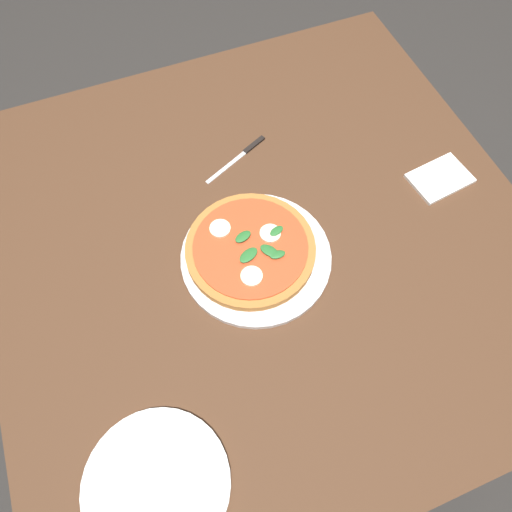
# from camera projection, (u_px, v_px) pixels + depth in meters

# --- Properties ---
(ground_plane) EXTENTS (6.00, 6.00, 0.00)m
(ground_plane) POSITION_uv_depth(u_px,v_px,m) (261.00, 348.00, 1.67)
(ground_plane) COLOR #2D2B28
(dining_table) EXTENTS (1.12, 1.12, 0.76)m
(dining_table) POSITION_uv_depth(u_px,v_px,m) (263.00, 260.00, 1.09)
(dining_table) COLOR #4C301E
(dining_table) RESTS_ON ground_plane
(serving_tray) EXTENTS (0.30, 0.30, 0.01)m
(serving_tray) POSITION_uv_depth(u_px,v_px,m) (256.00, 257.00, 0.97)
(serving_tray) COLOR silver
(serving_tray) RESTS_ON dining_table
(pizza) EXTENTS (0.26, 0.26, 0.03)m
(pizza) POSITION_uv_depth(u_px,v_px,m) (250.00, 249.00, 0.96)
(pizza) COLOR #B27033
(pizza) RESTS_ON serving_tray
(plate_white) EXTENTS (0.24, 0.24, 0.01)m
(plate_white) POSITION_uv_depth(u_px,v_px,m) (156.00, 485.00, 0.77)
(plate_white) COLOR white
(plate_white) RESTS_ON dining_table
(napkin) EXTENTS (0.14, 0.11, 0.01)m
(napkin) POSITION_uv_depth(u_px,v_px,m) (440.00, 178.00, 1.06)
(napkin) COLOR white
(napkin) RESTS_ON dining_table
(knife) EXTENTS (0.17, 0.08, 0.01)m
(knife) POSITION_uv_depth(u_px,v_px,m) (243.00, 154.00, 1.10)
(knife) COLOR black
(knife) RESTS_ON dining_table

